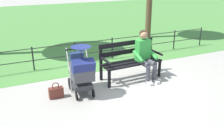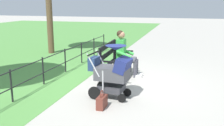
# 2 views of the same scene
# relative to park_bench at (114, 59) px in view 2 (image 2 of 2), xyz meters

# --- Properties ---
(ground_plane) EXTENTS (60.00, 60.00, 0.00)m
(ground_plane) POSITION_rel_park_bench_xyz_m (0.41, 0.12, -0.53)
(ground_plane) COLOR #ADA89E
(park_bench) EXTENTS (1.62, 0.66, 0.96)m
(park_bench) POSITION_rel_park_bench_xyz_m (0.00, 0.00, 0.00)
(park_bench) COLOR black
(park_bench) RESTS_ON ground
(person_on_bench) EXTENTS (0.55, 0.74, 1.28)m
(person_on_bench) POSITION_rel_park_bench_xyz_m (-0.33, 0.22, 0.15)
(person_on_bench) COLOR #42424C
(person_on_bench) RESTS_ON ground
(stroller) EXTENTS (0.57, 0.92, 1.15)m
(stroller) POSITION_rel_park_bench_xyz_m (1.44, 0.37, 0.07)
(stroller) COLOR black
(stroller) RESTS_ON ground
(handbag) EXTENTS (0.32, 0.14, 0.37)m
(handbag) POSITION_rel_park_bench_xyz_m (2.03, 0.33, -0.40)
(handbag) COLOR brown
(handbag) RESTS_ON ground
(park_fence) EXTENTS (8.62, 0.04, 0.70)m
(park_fence) POSITION_rel_park_bench_xyz_m (-0.09, -1.55, -0.10)
(park_fence) COLOR black
(park_fence) RESTS_ON ground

